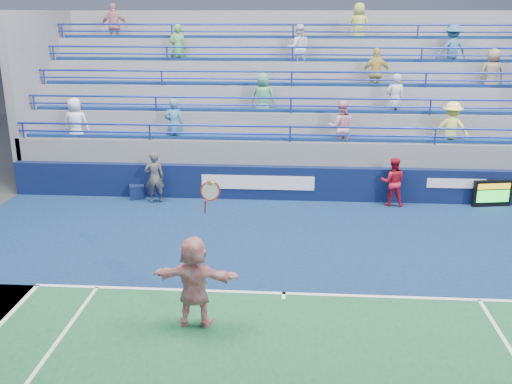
# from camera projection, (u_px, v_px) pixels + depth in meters

# --- Properties ---
(ground) EXTENTS (120.00, 120.00, 0.00)m
(ground) POSITION_uv_depth(u_px,v_px,m) (284.00, 294.00, 12.24)
(ground) COLOR #333538
(sponsor_wall) EXTENTS (18.00, 0.32, 1.10)m
(sponsor_wall) POSITION_uv_depth(u_px,v_px,m) (289.00, 183.00, 18.26)
(sponsor_wall) COLOR #0A1739
(sponsor_wall) RESTS_ON ground
(bleacher_stand) EXTENTS (18.00, 5.60, 6.13)m
(bleacher_stand) POSITION_uv_depth(u_px,v_px,m) (291.00, 130.00, 21.54)
(bleacher_stand) COLOR slate
(bleacher_stand) RESTS_ON ground
(serve_speed_board) EXTENTS (1.23, 0.35, 0.85)m
(serve_speed_board) POSITION_uv_depth(u_px,v_px,m) (492.00, 193.00, 17.63)
(serve_speed_board) COLOR black
(serve_speed_board) RESTS_ON ground
(judge_chair) EXTENTS (0.58, 0.59, 0.82)m
(judge_chair) POSITION_uv_depth(u_px,v_px,m) (137.00, 191.00, 18.45)
(judge_chair) COLOR #0D1A43
(judge_chair) RESTS_ON ground
(tennis_player) EXTENTS (1.71, 0.61, 2.91)m
(tennis_player) POSITION_uv_depth(u_px,v_px,m) (194.00, 281.00, 10.80)
(tennis_player) COLOR white
(tennis_player) RESTS_ON ground
(line_judge) EXTENTS (0.70, 0.58, 1.65)m
(line_judge) POSITION_uv_depth(u_px,v_px,m) (154.00, 177.00, 17.90)
(line_judge) COLOR #131835
(line_judge) RESTS_ON ground
(ball_girl) EXTENTS (0.79, 0.64, 1.54)m
(ball_girl) POSITION_uv_depth(u_px,v_px,m) (393.00, 182.00, 17.63)
(ball_girl) COLOR #B31427
(ball_girl) RESTS_ON ground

